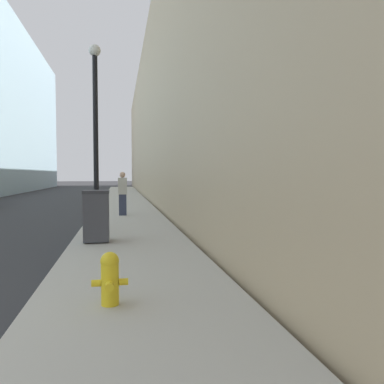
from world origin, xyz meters
name	(u,v)px	position (x,y,z in m)	size (l,w,h in m)	color
sidewalk_right	(125,205)	(5.34, 18.00, 0.07)	(3.00, 60.00, 0.14)	#ADA89E
building_right_stone	(217,124)	(12.94, 26.00, 6.01)	(12.00, 60.00, 12.03)	tan
fire_hydrant	(110,277)	(4.92, 0.94, 0.51)	(0.47, 0.35, 0.70)	yellow
trash_bin	(96,216)	(4.48, 5.67, 0.81)	(0.63, 0.66, 1.30)	#3D3D42
lamppost	(96,129)	(4.33, 8.21, 3.26)	(0.37, 0.37, 5.74)	black
pedestrian_on_sidewalk	(123,194)	(5.17, 11.77, 1.04)	(0.36, 0.24, 1.80)	#2D3347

